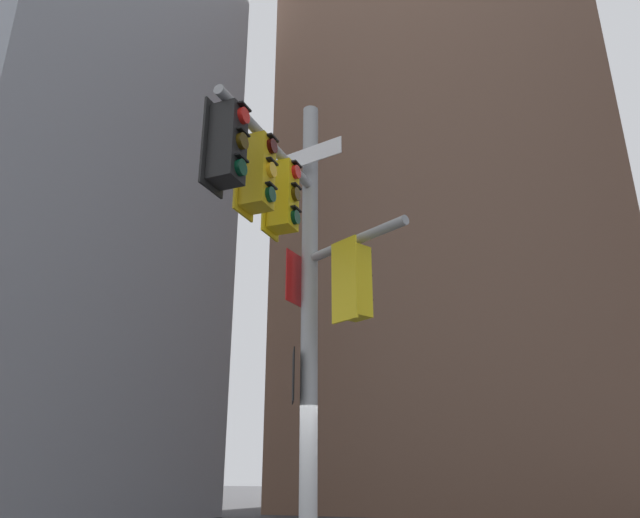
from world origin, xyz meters
name	(u,v)px	position (x,y,z in m)	size (l,w,h in m)	color
building_tower_left	(51,20)	(-15.50, 7.62, 20.67)	(12.91, 12.91, 41.34)	#9399A3
building_mid_block	(455,235)	(-0.27, 23.44, 14.22)	(15.67, 15.67, 28.43)	brown
signal_pole_assembly	(296,262)	(0.09, -0.75, 4.35)	(2.57, 3.06, 7.32)	#9EA0A3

